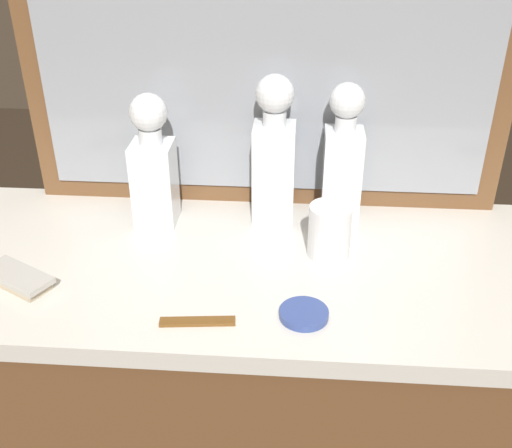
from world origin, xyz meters
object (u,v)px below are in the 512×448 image
Objects in this scene: crystal_decanter_left at (342,168)px; tortoiseshell_comb at (197,322)px; crystal_decanter_far_right at (154,173)px; porcelain_dish at (304,314)px; silver_brush_far_right at (18,279)px; crystal_decanter_front at (274,163)px; crystal_tumbler_right at (329,233)px.

crystal_decanter_left is 0.44m from tortoiseshell_comb.
porcelain_dish is (0.30, -0.29, -0.10)m from crystal_decanter_far_right.
crystal_decanter_left is 2.02× the size of silver_brush_far_right.
crystal_decanter_left is at bearing 25.45° from silver_brush_far_right.
crystal_decanter_front reaches higher than silver_brush_far_right.
porcelain_dish is at bearing -43.99° from crystal_decanter_far_right.
crystal_tumbler_right is 0.56m from silver_brush_far_right.
crystal_decanter_left is 2.84× the size of crystal_tumbler_right.
silver_brush_far_right is at bearing 173.99° from porcelain_dish.
crystal_decanter_far_right is 1.89× the size of silver_brush_far_right.
crystal_decanter_front is at bearing 129.77° from crystal_tumbler_right.
crystal_tumbler_right is (0.35, -0.10, -0.06)m from crystal_decanter_far_right.
porcelain_dish is (-0.04, -0.19, -0.04)m from crystal_tumbler_right.
crystal_decanter_far_right is at bearing 136.01° from porcelain_dish.
crystal_decanter_far_right is 2.65× the size of crystal_tumbler_right.
crystal_decanter_front reaches higher than crystal_decanter_left.
tortoiseshell_comb is (-0.10, -0.35, -0.12)m from crystal_decanter_front.
crystal_decanter_far_right is (-0.37, -0.03, -0.01)m from crystal_decanter_left.
crystal_tumbler_right is (-0.02, -0.13, -0.07)m from crystal_decanter_left.
crystal_decanter_far_right is 0.24m from crystal_decanter_front.
crystal_decanter_front is at bearing -180.00° from crystal_decanter_left.
tortoiseshell_comb is (-0.21, -0.22, -0.04)m from crystal_tumbler_right.
crystal_decanter_front reaches higher than tortoiseshell_comb.
tortoiseshell_comb is (0.13, -0.32, -0.11)m from crystal_decanter_far_right.
porcelain_dish is (-0.07, -0.32, -0.11)m from crystal_decanter_left.
porcelain_dish is at bearing 9.49° from tortoiseshell_comb.
tortoiseshell_comb is at bearing -170.51° from porcelain_dish.
crystal_decanter_left is at bearing 79.45° from crystal_tumbler_right.
crystal_decanter_left is at bearing 0.00° from crystal_decanter_front.
crystal_decanter_front is at bearing 73.53° from tortoiseshell_comb.
crystal_decanter_front is 0.39m from tortoiseshell_comb.
tortoiseshell_comb is at bearing -124.26° from crystal_decanter_left.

